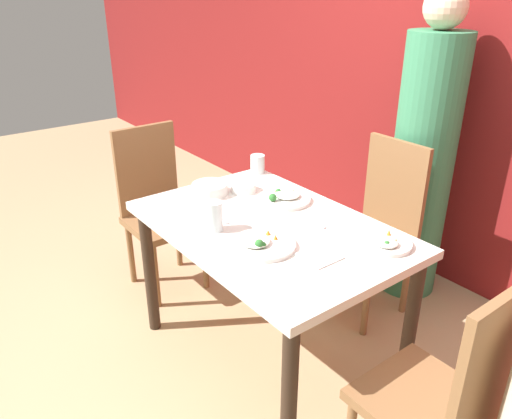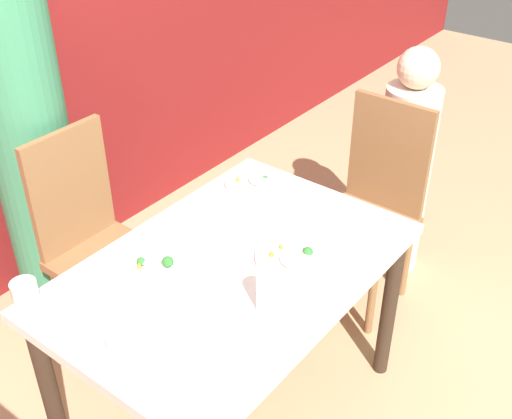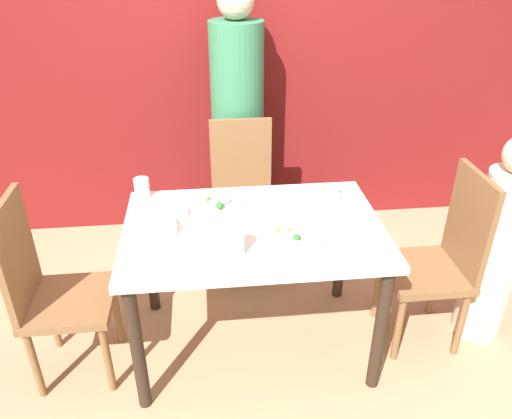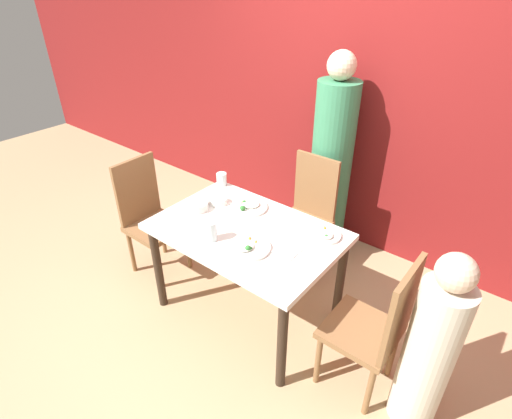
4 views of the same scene
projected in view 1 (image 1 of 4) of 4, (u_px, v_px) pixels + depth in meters
The scene contains 17 objects.
ground_plane at pixel (268, 355), 2.52m from camera, with size 10.00×10.00×0.00m, color tan.
wall_back at pixel (467, 56), 2.71m from camera, with size 10.00×0.06×2.70m.
dining_table at pixel (269, 243), 2.25m from camera, with size 1.22×0.81×0.74m.
chair_adult_spot at pixel (378, 226), 2.72m from camera, with size 0.40×0.40×0.97m.
chair_child_spot at pixel (448, 397), 1.60m from camera, with size 0.40×0.40×0.97m.
chair_empty_left at pixel (158, 206), 2.96m from camera, with size 0.40×0.40×0.97m.
person_adult at pixel (423, 163), 2.78m from camera, with size 0.34×0.34×1.71m.
bowl_curry at pixel (210, 188), 2.50m from camera, with size 0.18×0.18×0.06m.
plate_rice_adult at pixel (385, 243), 2.02m from camera, with size 0.22×0.22×0.05m.
plate_rice_child at pixel (261, 244), 2.01m from camera, with size 0.27×0.27×0.05m.
plate_noodles at pixel (284, 198), 2.43m from camera, with size 0.26×0.26×0.06m.
bowl_rice_small at pixel (243, 187), 2.54m from camera, with size 0.13×0.13×0.04m.
glass_water_tall at pixel (214, 216), 2.13m from camera, with size 0.07×0.07×0.13m.
glass_water_short at pixel (258, 164), 2.78m from camera, with size 0.08×0.08×0.10m.
napkin_folded at pixel (319, 256), 1.94m from camera, with size 0.14×0.14×0.01m.
fork_steel at pixel (223, 215), 2.28m from camera, with size 0.17×0.08×0.01m.
spoon_steel at pixel (309, 221), 2.22m from camera, with size 0.18×0.04×0.01m.
Camera 1 is at (1.54, -1.25, 1.73)m, focal length 35.00 mm.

